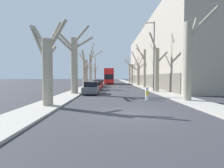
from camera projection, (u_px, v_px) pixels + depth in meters
ground_plane at (130, 114)px, 9.80m from camera, size 300.00×300.00×0.00m
sidewalk_left at (97, 83)px, 59.68m from camera, size 2.34×120.00×0.12m
sidewalk_right at (129, 83)px, 59.82m from camera, size 2.34×120.00×0.12m
building_facade_right at (163, 57)px, 42.05m from camera, size 10.08×46.94×13.62m
street_tree_left_0 at (48, 65)px, 11.92m from camera, size 2.96×2.09×5.96m
street_tree_left_1 at (74, 62)px, 20.52m from camera, size 4.37×2.84×8.24m
street_tree_left_2 at (85, 72)px, 29.83m from camera, size 2.15×3.04×6.58m
street_tree_left_3 at (91, 68)px, 37.55m from camera, size 4.47×2.51×9.06m
street_tree_left_4 at (95, 72)px, 47.15m from camera, size 4.00×3.07×7.16m
street_tree_right_0 at (189, 57)px, 14.49m from camera, size 2.33×3.01×7.57m
street_tree_right_1 at (157, 67)px, 23.14m from camera, size 2.88×4.89×7.49m
street_tree_right_2 at (144, 67)px, 31.94m from camera, size 2.39×3.01×7.99m
street_tree_right_3 at (138, 73)px, 39.57m from camera, size 2.98×2.50×7.73m
street_tree_right_4 at (133, 72)px, 48.57m from camera, size 4.20×2.72×7.47m
street_tree_right_5 at (130, 72)px, 56.32m from camera, size 4.49×2.78×8.29m
double_decker_bus at (109, 75)px, 49.74m from camera, size 2.54×10.73×4.25m
parked_car_0 at (91, 88)px, 21.01m from camera, size 1.72×4.23×1.45m
parked_car_1 at (95, 86)px, 26.67m from camera, size 1.78×4.20×1.33m
parked_car_2 at (98, 84)px, 32.86m from camera, size 1.81×4.02×1.38m
parked_car_3 at (100, 83)px, 38.78m from camera, size 1.82×4.25×1.43m
lamp_post at (153, 54)px, 23.23m from camera, size 1.40×0.20×9.34m
traffic_bollard at (147, 94)px, 15.43m from camera, size 0.30×0.31×1.14m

